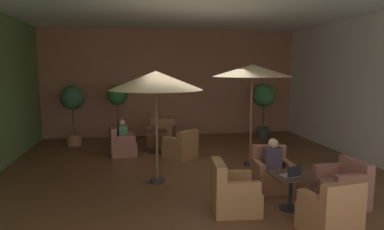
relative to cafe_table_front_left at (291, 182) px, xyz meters
name	(u,v)px	position (x,y,z in m)	size (l,w,h in m)	color
ground_plane	(196,174)	(-1.30, 2.36, -0.51)	(9.54, 10.04, 0.02)	brown
wall_back_brick	(172,83)	(-1.30, 7.34, 1.47)	(9.54, 0.08, 3.93)	#A5684E
wall_right_plain	(377,90)	(3.43, 2.36, 1.47)	(0.08, 10.04, 3.93)	silver
ceiling_slab	(196,4)	(-1.30, 2.36, 3.46)	(9.54, 10.04, 0.06)	silver
cafe_table_front_left	(291,182)	(0.00, 0.00, 0.00)	(0.73, 0.73, 0.65)	black
armchair_front_left_north	(342,188)	(1.04, 0.04, -0.18)	(0.79, 0.84, 0.84)	#915849
armchair_front_left_east	(271,174)	(0.07, 1.05, -0.18)	(0.78, 0.77, 0.89)	#925A3A
armchair_front_left_south	(233,194)	(-1.05, 0.09, -0.17)	(0.86, 0.84, 0.90)	#9E693F
armchair_front_left_west	(331,215)	(0.15, -1.03, -0.16)	(0.80, 0.82, 0.90)	#9C643D
cafe_table_front_right	(156,136)	(-2.11, 4.64, 0.01)	(0.70, 0.70, 0.65)	black
armchair_front_right_north	(162,135)	(-1.85, 5.62, -0.18)	(1.00, 0.98, 0.86)	#985F3A
armchair_front_right_east	(121,145)	(-3.12, 4.48, -0.19)	(0.82, 0.82, 0.85)	#9B574B
armchair_front_right_south	(181,147)	(-1.44, 3.86, -0.19)	(1.04, 1.05, 0.81)	#9D693C
patio_umbrella_tall_red	(156,81)	(-2.26, 1.89, 1.75)	(2.03, 2.03, 2.46)	#2D2D2D
patio_umbrella_center_beige	(252,71)	(0.24, 2.86, 1.94)	(2.04, 2.04, 2.61)	#2D2D2D
potted_tree_left_corner	(117,100)	(-3.28, 6.32, 0.94)	(0.69, 0.69, 1.96)	beige
potted_tree_mid_left	(264,100)	(1.86, 6.12, 0.89)	(0.82, 0.82, 1.96)	#353831
potted_tree_mid_right	(73,104)	(-4.69, 6.07, 0.87)	(0.78, 0.78, 1.96)	#A56C4D
patron_blue_shirt	(273,156)	(0.07, 1.00, 0.22)	(0.36, 0.25, 0.68)	#423143
patron_by_window	(123,132)	(-3.07, 4.49, 0.18)	(0.29, 0.39, 0.64)	#4D7D4E
iced_drink_cup	(298,171)	(0.11, -0.02, 0.21)	(0.08, 0.08, 0.11)	silver
open_laptop	(292,174)	(-0.04, -0.11, 0.20)	(0.36, 0.31, 0.20)	#9EA0A5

